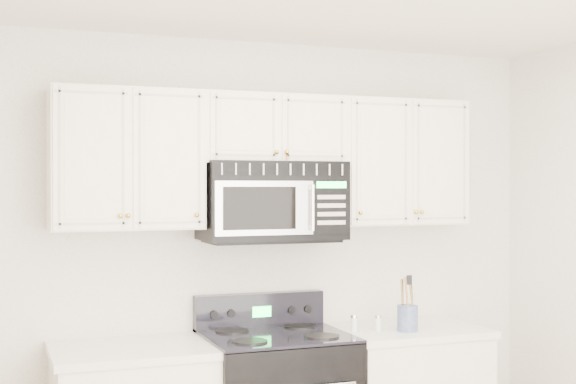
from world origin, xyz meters
name	(u,v)px	position (x,y,z in m)	size (l,w,h in m)	color
room	(406,303)	(0.00, 0.00, 1.30)	(3.51, 3.51, 2.61)	brown
upper_cabinets	(270,154)	(0.00, 1.58, 1.93)	(2.44, 0.37, 0.75)	white
microwave	(272,201)	(-0.01, 1.55, 1.67)	(0.80, 0.45, 0.44)	black
utensil_crock	(407,317)	(0.74, 1.32, 1.00)	(0.12, 0.12, 0.32)	slate
shaker_salt	(354,323)	(0.45, 1.42, 0.97)	(0.04, 0.04, 0.09)	silver
shaker_pepper	(378,323)	(0.58, 1.38, 0.97)	(0.04, 0.04, 0.09)	silver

